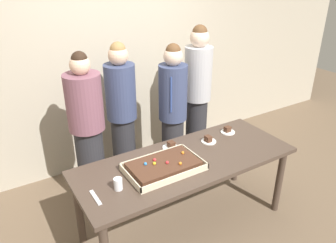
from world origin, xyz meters
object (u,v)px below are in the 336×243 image
at_px(party_table, 186,167).
at_px(person_far_right_suit, 122,112).
at_px(person_striped_tie_right, 197,96).
at_px(plated_slice_near_right, 171,146).
at_px(plated_slice_far_left, 228,131).
at_px(person_green_shirt_behind, 88,133).
at_px(sheet_cake, 164,166).
at_px(person_serving_front, 173,113).
at_px(cake_server_utensil, 96,197).
at_px(drink_cup_nearest, 118,184).
at_px(plated_slice_near_left, 208,140).

height_order(party_table, person_far_right_suit, person_far_right_suit).
height_order(party_table, person_striped_tie_right, person_striped_tie_right).
relative_size(party_table, plated_slice_near_right, 13.76).
relative_size(party_table, plated_slice_far_left, 13.76).
relative_size(person_green_shirt_behind, person_striped_tie_right, 0.95).
relative_size(sheet_cake, person_serving_front, 0.40).
relative_size(party_table, sheet_cake, 3.11).
bearing_deg(plated_slice_near_right, cake_server_utensil, -158.85).
bearing_deg(sheet_cake, person_serving_front, 53.03).
distance_m(plated_slice_far_left, person_serving_front, 0.64).
height_order(drink_cup_nearest, person_serving_front, person_serving_front).
xyz_separation_m(plated_slice_near_right, plated_slice_far_left, (0.69, -0.04, -0.00)).
xyz_separation_m(person_green_shirt_behind, person_far_right_suit, (0.50, 0.28, -0.00)).
xyz_separation_m(sheet_cake, plated_slice_far_left, (0.94, 0.25, -0.02)).
height_order(party_table, drink_cup_nearest, drink_cup_nearest).
bearing_deg(plated_slice_near_left, drink_cup_nearest, -167.69).
xyz_separation_m(sheet_cake, plated_slice_near_left, (0.64, 0.19, -0.01)).
xyz_separation_m(cake_server_utensil, person_striped_tie_right, (1.67, 0.98, 0.17)).
bearing_deg(person_green_shirt_behind, drink_cup_nearest, -29.25).
xyz_separation_m(plated_slice_far_left, person_striped_tie_right, (0.09, 0.67, 0.15)).
relative_size(party_table, person_serving_front, 1.25).
distance_m(plated_slice_far_left, person_far_right_suit, 1.20).
height_order(plated_slice_near_right, person_far_right_suit, person_far_right_suit).
distance_m(plated_slice_near_left, drink_cup_nearest, 1.11).
relative_size(plated_slice_far_left, cake_server_utensil, 0.75).
xyz_separation_m(plated_slice_near_left, person_striped_tie_right, (0.39, 0.73, 0.15)).
height_order(drink_cup_nearest, person_striped_tie_right, person_striped_tie_right).
distance_m(plated_slice_far_left, drink_cup_nearest, 1.42).
bearing_deg(person_green_shirt_behind, person_serving_front, 62.45).
bearing_deg(plated_slice_near_left, plated_slice_near_right, 165.34).
distance_m(sheet_cake, drink_cup_nearest, 0.45).
bearing_deg(party_table, sheet_cake, -172.41).
xyz_separation_m(person_serving_front, person_green_shirt_behind, (-0.98, 0.04, 0.00)).
height_order(drink_cup_nearest, person_green_shirt_behind, person_green_shirt_behind).
height_order(party_table, plated_slice_far_left, plated_slice_far_left).
distance_m(person_striped_tie_right, person_far_right_suit, 0.94).
distance_m(party_table, person_serving_front, 0.84).
bearing_deg(plated_slice_near_right, person_green_shirt_behind, 140.06).
bearing_deg(person_striped_tie_right, drink_cup_nearest, -8.59).
xyz_separation_m(party_table, plated_slice_near_left, (0.37, 0.15, 0.11)).
height_order(sheet_cake, plated_slice_near_left, sheet_cake).
bearing_deg(person_green_shirt_behind, sheet_cake, 0.01).
bearing_deg(person_serving_front, plated_slice_near_right, 2.67).
xyz_separation_m(plated_slice_near_left, person_far_right_suit, (-0.53, 0.92, 0.08)).
xyz_separation_m(party_table, person_serving_front, (0.33, 0.75, 0.19)).
bearing_deg(plated_slice_far_left, cake_server_utensil, -169.07).
bearing_deg(person_serving_front, cake_server_utensil, -18.78).
relative_size(plated_slice_near_left, person_striped_tie_right, 0.08).
relative_size(plated_slice_near_right, drink_cup_nearest, 1.50).
bearing_deg(person_far_right_suit, plated_slice_near_left, 35.56).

